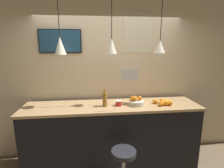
{
  "coord_description": "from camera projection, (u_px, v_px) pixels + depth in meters",
  "views": [
    {
      "loc": [
        -0.3,
        -2.07,
        2.01
      ],
      "look_at": [
        0.0,
        0.61,
        1.42
      ],
      "focal_mm": 28.0,
      "sensor_mm": 36.0,
      "label": 1
    }
  ],
  "objects": [
    {
      "name": "pendant_lamp_right",
      "position": [
        160.0,
        46.0,
        2.77
      ],
      "size": [
        0.17,
        0.17,
        0.9
      ],
      "color": "black"
    },
    {
      "name": "pendant_lamp_left",
      "position": [
        60.0,
        45.0,
        2.6
      ],
      "size": [
        0.17,
        0.17,
        0.92
      ],
      "color": "black"
    },
    {
      "name": "hanging_menu_board",
      "position": [
        129.0,
        74.0,
        2.5
      ],
      "size": [
        0.24,
        0.01,
        0.17
      ],
      "color": "white"
    },
    {
      "name": "pendant_lamp_middle",
      "position": [
        112.0,
        46.0,
        2.69
      ],
      "size": [
        0.16,
        0.16,
        0.91
      ],
      "color": "black"
    },
    {
      "name": "fruit_bowl",
      "position": [
        136.0,
        101.0,
        2.83
      ],
      "size": [
        0.24,
        0.24,
        0.15
      ],
      "color": "beige",
      "rests_on": "service_counter"
    },
    {
      "name": "mounted_tv",
      "position": [
        60.0,
        41.0,
        2.91
      ],
      "size": [
        0.7,
        0.04,
        0.39
      ],
      "color": "black"
    },
    {
      "name": "bar_stool",
      "position": [
        123.0,
        166.0,
        2.41
      ],
      "size": [
        0.44,
        0.44,
        0.62
      ],
      "color": "#B7B7BC",
      "rests_on": "ground_plane"
    },
    {
      "name": "service_counter",
      "position": [
        112.0,
        135.0,
        2.95
      ],
      "size": [
        2.85,
        0.67,
        1.07
      ],
      "color": "black",
      "rests_on": "ground_plane"
    },
    {
      "name": "spread_jar",
      "position": [
        119.0,
        103.0,
        2.8
      ],
      "size": [
        0.1,
        0.1,
        0.09
      ],
      "color": "red",
      "rests_on": "service_counter"
    },
    {
      "name": "back_wall",
      "position": [
        109.0,
        77.0,
        3.19
      ],
      "size": [
        8.0,
        0.06,
        2.9
      ],
      "color": "beige",
      "rests_on": "ground_plane"
    },
    {
      "name": "juice_bottle",
      "position": [
        105.0,
        99.0,
        2.76
      ],
      "size": [
        0.07,
        0.07,
        0.28
      ],
      "color": "olive",
      "rests_on": "service_counter"
    },
    {
      "name": "orange_pile",
      "position": [
        164.0,
        102.0,
        2.85
      ],
      "size": [
        0.29,
        0.23,
        0.09
      ],
      "color": "orange",
      "rests_on": "service_counter"
    },
    {
      "name": "wall_poster",
      "position": [
        138.0,
        33.0,
        3.04
      ],
      "size": [
        0.52,
        0.01,
        0.68
      ],
      "color": "beige"
    }
  ]
}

